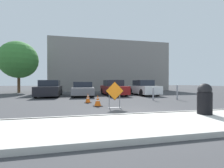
# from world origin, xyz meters

# --- Properties ---
(ground_plane) EXTENTS (96.00, 96.00, 0.00)m
(ground_plane) POSITION_xyz_m (0.00, 10.00, 0.00)
(ground_plane) COLOR #3D3D3F
(sidewalk_strip) EXTENTS (26.80, 2.33, 0.14)m
(sidewalk_strip) POSITION_xyz_m (0.00, -1.16, 0.07)
(sidewalk_strip) COLOR beige
(sidewalk_strip) RESTS_ON ground_plane
(curb_lip) EXTENTS (26.80, 0.20, 0.14)m
(curb_lip) POSITION_xyz_m (0.00, 0.00, 0.07)
(curb_lip) COLOR beige
(curb_lip) RESTS_ON ground_plane
(road_closed_sign) EXTENTS (0.94, 0.20, 1.33)m
(road_closed_sign) POSITION_xyz_m (-0.56, 2.03, 0.73)
(road_closed_sign) COLOR black
(road_closed_sign) RESTS_ON ground_plane
(traffic_cone_nearest) EXTENTS (0.49, 0.49, 0.60)m
(traffic_cone_nearest) POSITION_xyz_m (-1.31, 2.84, 0.29)
(traffic_cone_nearest) COLOR black
(traffic_cone_nearest) RESTS_ON ground_plane
(traffic_cone_second) EXTENTS (0.43, 0.43, 0.59)m
(traffic_cone_second) POSITION_xyz_m (-1.76, 4.33, 0.28)
(traffic_cone_second) COLOR black
(traffic_cone_second) RESTS_ON ground_plane
(parked_car_nearest) EXTENTS (2.08, 4.76, 1.48)m
(parked_car_nearest) POSITION_xyz_m (-5.00, 9.59, 0.69)
(parked_car_nearest) COLOR black
(parked_car_nearest) RESTS_ON ground_plane
(parked_car_second) EXTENTS (2.03, 4.70, 1.33)m
(parked_car_second) POSITION_xyz_m (-1.97, 9.44, 0.63)
(parked_car_second) COLOR slate
(parked_car_second) RESTS_ON ground_plane
(parked_car_third) EXTENTS (2.08, 4.60, 1.52)m
(parked_car_third) POSITION_xyz_m (1.05, 9.54, 0.70)
(parked_car_third) COLOR maroon
(parked_car_third) RESTS_ON ground_plane
(parked_car_fourth) EXTENTS (1.94, 4.25, 1.51)m
(parked_car_fourth) POSITION_xyz_m (4.07, 9.05, 0.70)
(parked_car_fourth) COLOR white
(parked_car_fourth) RESTS_ON ground_plane
(trash_bin) EXTENTS (0.49, 0.49, 1.11)m
(trash_bin) POSITION_xyz_m (2.15, -0.62, 0.70)
(trash_bin) COLOR black
(trash_bin) RESTS_ON sidewalk_strip
(bollard_nearest) EXTENTS (0.12, 0.12, 0.90)m
(bollard_nearest) POSITION_xyz_m (2.83, 4.57, 0.48)
(bollard_nearest) COLOR gray
(bollard_nearest) RESTS_ON ground_plane
(bollard_second) EXTENTS (0.12, 0.12, 1.11)m
(bollard_second) POSITION_xyz_m (4.75, 4.57, 0.58)
(bollard_second) COLOR gray
(bollard_second) RESTS_ON ground_plane
(building_facade_backdrop) EXTENTS (18.25, 5.00, 7.64)m
(building_facade_backdrop) POSITION_xyz_m (2.53, 18.88, 3.82)
(building_facade_backdrop) COLOR gray
(building_facade_backdrop) RESTS_ON ground_plane
(street_tree_behind_lot) EXTENTS (4.48, 4.48, 6.30)m
(street_tree_behind_lot) POSITION_xyz_m (-9.64, 15.20, 4.05)
(street_tree_behind_lot) COLOR #513823
(street_tree_behind_lot) RESTS_ON ground_plane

